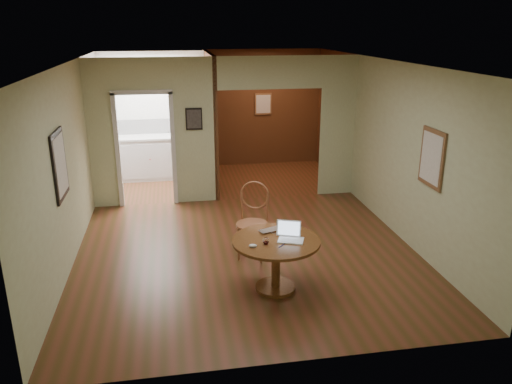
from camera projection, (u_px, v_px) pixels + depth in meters
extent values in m
plane|color=#4A3115|center=(248.00, 255.00, 7.37)|extent=(5.00, 5.00, 0.00)
plane|color=silver|center=(247.00, 68.00, 6.50)|extent=(5.00, 5.00, 0.00)
plane|color=beige|center=(289.00, 240.00, 4.60)|extent=(5.00, 0.00, 5.00)
plane|color=beige|center=(59.00, 176.00, 6.53)|extent=(0.00, 5.00, 5.00)
plane|color=beige|center=(415.00, 159.00, 7.34)|extent=(0.00, 5.00, 5.00)
cube|color=beige|center=(102.00, 135.00, 8.91)|extent=(0.50, 2.70, 0.04)
cube|color=beige|center=(194.00, 132.00, 9.17)|extent=(0.80, 2.70, 0.04)
cube|color=beige|center=(338.00, 127.00, 9.62)|extent=(0.70, 2.70, 0.04)
plane|color=white|center=(155.00, 115.00, 10.92)|extent=(2.70, 0.00, 2.70)
plane|color=#3D2711|center=(263.00, 108.00, 11.79)|extent=(2.70, 0.00, 2.70)
cube|color=#3D2711|center=(210.00, 119.00, 10.40)|extent=(0.08, 2.50, 2.70)
cube|color=black|center=(60.00, 165.00, 6.49)|extent=(0.03, 0.70, 0.90)
cube|color=brown|center=(432.00, 158.00, 6.82)|extent=(0.03, 0.60, 0.80)
cube|color=black|center=(194.00, 119.00, 9.07)|extent=(0.30, 0.03, 0.40)
cube|color=silver|center=(263.00, 104.00, 11.74)|extent=(0.40, 0.03, 0.50)
cube|color=white|center=(156.00, 126.00, 10.98)|extent=(2.00, 0.02, 0.32)
cylinder|color=brown|center=(275.00, 287.00, 6.43)|extent=(0.52, 0.52, 0.05)
cylinder|color=brown|center=(276.00, 265.00, 6.32)|extent=(0.11, 0.11, 0.60)
cylinder|color=brown|center=(276.00, 241.00, 6.22)|extent=(1.11, 1.11, 0.04)
cylinder|color=brown|center=(252.00, 225.00, 7.17)|extent=(0.61, 0.61, 0.03)
cylinder|color=brown|center=(238.00, 244.00, 7.13)|extent=(0.03, 0.03, 0.50)
cylinder|color=brown|center=(261.00, 246.00, 7.06)|extent=(0.03, 0.03, 0.50)
cylinder|color=brown|center=(244.00, 235.00, 7.44)|extent=(0.03, 0.03, 0.50)
cylinder|color=brown|center=(266.00, 237.00, 7.37)|extent=(0.03, 0.03, 0.50)
cylinder|color=brown|center=(242.00, 206.00, 7.29)|extent=(0.03, 0.03, 0.40)
cylinder|color=brown|center=(267.00, 208.00, 7.22)|extent=(0.03, 0.03, 0.40)
torus|color=brown|center=(255.00, 195.00, 7.21)|extent=(0.41, 0.18, 0.43)
cube|color=white|center=(291.00, 240.00, 6.18)|extent=(0.37, 0.31, 0.01)
cube|color=silver|center=(291.00, 240.00, 6.15)|extent=(0.29, 0.20, 0.00)
cube|color=white|center=(289.00, 228.00, 6.26)|extent=(0.31, 0.16, 0.20)
cube|color=#92A4BB|center=(289.00, 228.00, 6.26)|extent=(0.27, 0.13, 0.17)
imported|color=#ABABB0|center=(273.00, 231.00, 6.43)|extent=(0.37, 0.31, 0.03)
ellipsoid|color=white|center=(253.00, 246.00, 5.99)|extent=(0.11, 0.07, 0.04)
cylinder|color=#0B1252|center=(282.00, 245.00, 6.04)|extent=(0.10, 0.10, 0.01)
cube|color=silver|center=(157.00, 158.00, 10.93)|extent=(2.00, 0.55, 0.90)
cube|color=silver|center=(156.00, 137.00, 10.78)|extent=(2.06, 0.60, 0.04)
sphere|color=#B20C0C|center=(150.00, 159.00, 10.61)|extent=(0.03, 0.03, 0.03)
sphere|color=#B20C0C|center=(197.00, 157.00, 10.78)|extent=(0.03, 0.03, 0.03)
ellipsoid|color=tan|center=(193.00, 129.00, 10.85)|extent=(0.31, 0.28, 0.27)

